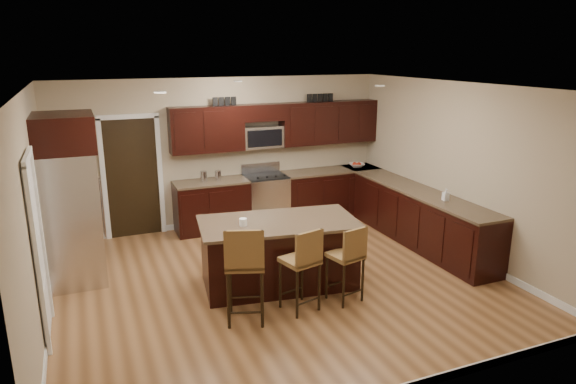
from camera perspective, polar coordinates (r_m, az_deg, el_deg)
name	(u,v)px	position (r m, az deg, el deg)	size (l,w,h in m)	color
floor	(280,281)	(7.38, -0.89, -9.84)	(6.00, 6.00, 0.00)	#8F6038
ceiling	(279,87)	(6.69, -0.99, 11.58)	(6.00, 6.00, 0.00)	silver
wall_back	(224,153)	(9.46, -7.07, 4.36)	(6.00, 6.00, 0.00)	tan
wall_left	(33,215)	(6.49, -26.43, -2.33)	(5.50, 5.50, 0.00)	tan
wall_right	(458,170)	(8.45, 18.38, 2.34)	(5.50, 5.50, 0.00)	tan
base_cabinets	(349,207)	(9.20, 6.83, -1.66)	(4.02, 3.96, 0.92)	black
upper_cabinets	(281,124)	(9.55, -0.81, 7.56)	(4.00, 0.33, 0.80)	black
range	(266,199)	(9.59, -2.50, -0.79)	(0.76, 0.64, 1.11)	silver
microwave	(262,137)	(9.47, -2.90, 6.13)	(0.76, 0.31, 0.40)	silver
doorway	(132,178)	(9.23, -16.90, 1.48)	(0.85, 0.03, 2.06)	black
pantry_door	(38,251)	(6.31, -26.05, -5.96)	(0.03, 0.80, 2.04)	white
letter_decor	(273,99)	(9.44, -1.64, 10.25)	(2.20, 0.03, 0.15)	black
island	(279,255)	(7.13, -1.05, -6.98)	(2.26, 1.40, 0.92)	black
stool_left	(245,264)	(6.04, -4.82, -7.95)	(0.58, 0.58, 1.22)	olive
stool_mid	(303,261)	(6.32, 1.68, -7.62)	(0.49, 0.49, 1.08)	olive
stool_right	(349,256)	(6.60, 6.75, -7.03)	(0.46, 0.46, 1.03)	olive
refrigerator	(71,198)	(7.62, -22.98, -0.62)	(0.79, 0.99, 2.35)	silver
floor_mat	(290,244)	(8.66, 0.26, -5.85)	(0.94, 0.62, 0.01)	brown
fruit_bowl	(357,165)	(10.26, 7.65, 2.97)	(0.31, 0.31, 0.08)	silver
soap_bottle	(446,195)	(8.25, 17.13, -0.27)	(0.08, 0.09, 0.19)	#B2B2B2
canister_tall	(204,177)	(9.13, -9.36, 1.71)	(0.12, 0.12, 0.19)	silver
canister_short	(218,175)	(9.19, -7.79, 1.83)	(0.11, 0.11, 0.18)	silver
island_jar	(243,222)	(6.79, -5.01, -3.36)	(0.10, 0.10, 0.10)	white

